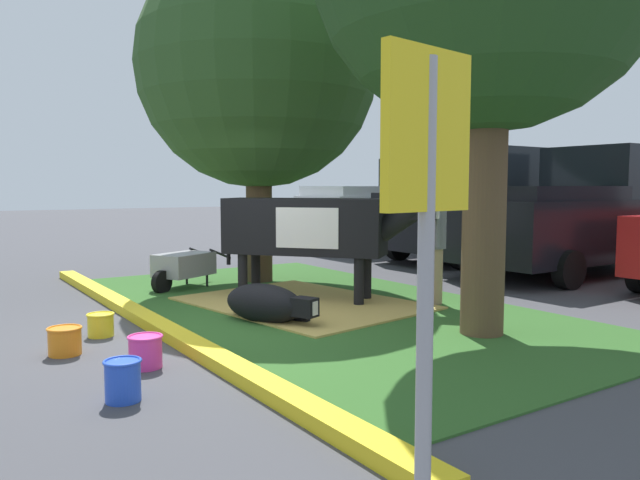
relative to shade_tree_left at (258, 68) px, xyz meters
name	(u,v)px	position (x,y,z in m)	size (l,w,h in m)	color
ground_plane	(219,328)	(2.84, -2.05, -3.64)	(80.00, 80.00, 0.00)	#424247
grass_island	(320,305)	(2.38, -0.33, -3.63)	(8.39, 4.40, 0.02)	#2D5B23
curb_yellow	(153,323)	(2.38, -2.68, -3.58)	(9.59, 0.24, 0.12)	yellow
hay_bedding	(302,303)	(2.18, -0.49, -3.62)	(3.20, 2.40, 0.04)	tan
shade_tree_left	(258,68)	(0.00, 0.00, 0.00)	(4.07, 4.07, 5.69)	#4C3823
cow_holstein	(312,227)	(2.01, -0.22, -2.57)	(2.65, 2.29, 1.53)	black
calf_lying	(266,304)	(2.90, -1.46, -3.41)	(1.32, 0.88, 0.48)	black
person_handler	(434,246)	(3.17, 1.05, -2.81)	(0.46, 0.34, 1.56)	#9E7F5B
wheelbarrow	(183,265)	(-0.02, -1.38, -3.26)	(1.09, 1.56, 0.63)	gray
parking_sign	(426,230)	(7.77, -3.48, -2.14)	(0.10, 0.44, 2.13)	#99999E
bucket_yellow	(101,324)	(2.45, -3.29, -3.51)	(0.30, 0.30, 0.26)	yellow
bucket_orange	(65,340)	(3.02, -3.78, -3.50)	(0.34, 0.34, 0.28)	orange
bucket_pink	(145,351)	(3.90, -3.26, -3.49)	(0.32, 0.32, 0.30)	#EA3893
bucket_blue	(123,379)	(4.66, -3.68, -3.47)	(0.29, 0.29, 0.33)	blue
pickup_truck_maroon	(402,207)	(-3.10, 5.97, -2.53)	(2.27, 5.42, 2.42)	silver
suv_black	(477,204)	(-0.13, 5.59, -2.37)	(2.16, 4.62, 2.52)	black
pickup_truck_black	(581,215)	(2.42, 5.62, -2.53)	(2.27, 5.42, 2.42)	black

